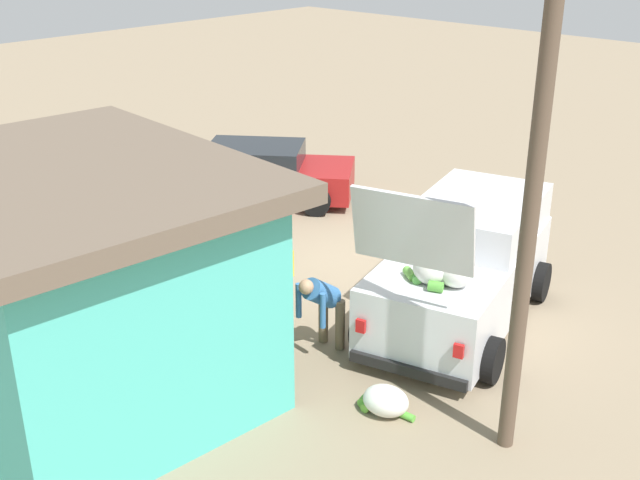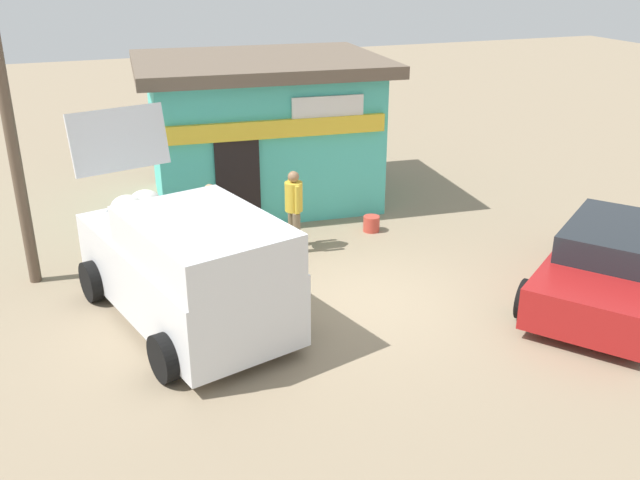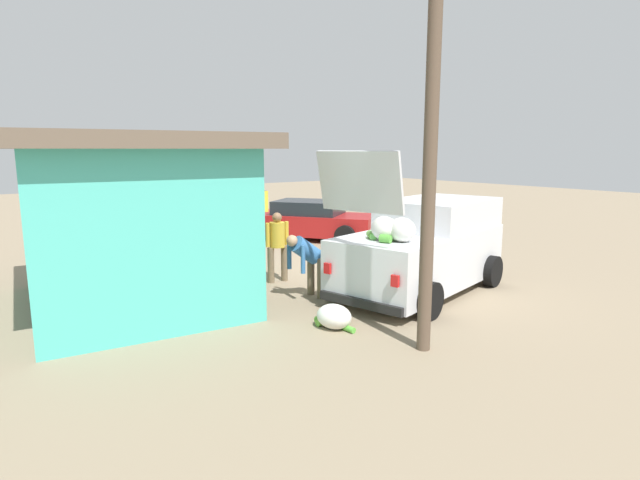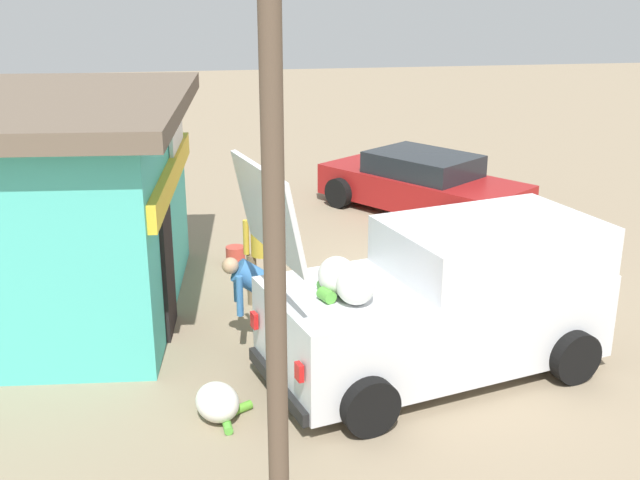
{
  "view_description": "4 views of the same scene",
  "coord_description": "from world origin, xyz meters",
  "px_view_note": "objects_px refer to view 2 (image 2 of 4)",
  "views": [
    {
      "loc": [
        -8.96,
        10.24,
        6.26
      ],
      "look_at": [
        -0.64,
        1.4,
        1.11
      ],
      "focal_mm": 44.03,
      "sensor_mm": 36.0,
      "label": 1
    },
    {
      "loc": [
        -4.26,
        -9.43,
        5.4
      ],
      "look_at": [
        -0.53,
        0.56,
        0.95
      ],
      "focal_mm": 39.18,
      "sensor_mm": 36.0,
      "label": 2
    },
    {
      "loc": [
        -10.18,
        8.18,
        2.96
      ],
      "look_at": [
        -0.66,
        1.47,
        0.9
      ],
      "focal_mm": 28.88,
      "sensor_mm": 36.0,
      "label": 3
    },
    {
      "loc": [
        -11.59,
        3.29,
        4.9
      ],
      "look_at": [
        -0.72,
        1.6,
        1.12
      ],
      "focal_mm": 44.09,
      "sensor_mm": 36.0,
      "label": 4
    }
  ],
  "objects_px": {
    "vendor_standing": "(294,205)",
    "unloaded_banana_pile": "(121,248)",
    "storefront_bar": "(261,129)",
    "paint_bucket": "(371,224)",
    "parked_sedan": "(614,263)",
    "delivery_van": "(187,265)",
    "customer_bending": "(215,215)"
  },
  "relations": [
    {
      "from": "vendor_standing",
      "to": "unloaded_banana_pile",
      "type": "bearing_deg",
      "value": 165.94
    },
    {
      "from": "storefront_bar",
      "to": "vendor_standing",
      "type": "height_order",
      "value": "storefront_bar"
    },
    {
      "from": "storefront_bar",
      "to": "paint_bucket",
      "type": "height_order",
      "value": "storefront_bar"
    },
    {
      "from": "parked_sedan",
      "to": "delivery_van",
      "type": "bearing_deg",
      "value": 166.43
    },
    {
      "from": "parked_sedan",
      "to": "vendor_standing",
      "type": "relative_size",
      "value": 2.94
    },
    {
      "from": "vendor_standing",
      "to": "paint_bucket",
      "type": "height_order",
      "value": "vendor_standing"
    },
    {
      "from": "delivery_van",
      "to": "customer_bending",
      "type": "height_order",
      "value": "delivery_van"
    },
    {
      "from": "unloaded_banana_pile",
      "to": "parked_sedan",
      "type": "bearing_deg",
      "value": -31.17
    },
    {
      "from": "storefront_bar",
      "to": "parked_sedan",
      "type": "relative_size",
      "value": 1.22
    },
    {
      "from": "storefront_bar",
      "to": "parked_sedan",
      "type": "height_order",
      "value": "storefront_bar"
    },
    {
      "from": "storefront_bar",
      "to": "delivery_van",
      "type": "relative_size",
      "value": 1.19
    },
    {
      "from": "customer_bending",
      "to": "storefront_bar",
      "type": "bearing_deg",
      "value": 59.2
    },
    {
      "from": "customer_bending",
      "to": "unloaded_banana_pile",
      "type": "bearing_deg",
      "value": 160.31
    },
    {
      "from": "paint_bucket",
      "to": "customer_bending",
      "type": "bearing_deg",
      "value": -177.36
    },
    {
      "from": "customer_bending",
      "to": "paint_bucket",
      "type": "distance_m",
      "value": 3.34
    },
    {
      "from": "unloaded_banana_pile",
      "to": "customer_bending",
      "type": "bearing_deg",
      "value": -19.69
    },
    {
      "from": "vendor_standing",
      "to": "unloaded_banana_pile",
      "type": "height_order",
      "value": "vendor_standing"
    },
    {
      "from": "paint_bucket",
      "to": "parked_sedan",
      "type": "bearing_deg",
      "value": -58.16
    },
    {
      "from": "unloaded_banana_pile",
      "to": "paint_bucket",
      "type": "distance_m",
      "value": 5.0
    },
    {
      "from": "delivery_van",
      "to": "paint_bucket",
      "type": "distance_m",
      "value": 4.94
    },
    {
      "from": "delivery_van",
      "to": "paint_bucket",
      "type": "height_order",
      "value": "delivery_van"
    },
    {
      "from": "vendor_standing",
      "to": "paint_bucket",
      "type": "distance_m",
      "value": 1.97
    },
    {
      "from": "delivery_van",
      "to": "unloaded_banana_pile",
      "type": "distance_m",
      "value": 3.11
    },
    {
      "from": "unloaded_banana_pile",
      "to": "delivery_van",
      "type": "bearing_deg",
      "value": -75.29
    },
    {
      "from": "parked_sedan",
      "to": "paint_bucket",
      "type": "relative_size",
      "value": 13.74
    },
    {
      "from": "customer_bending",
      "to": "delivery_van",
      "type": "bearing_deg",
      "value": -112.45
    },
    {
      "from": "delivery_van",
      "to": "vendor_standing",
      "type": "xyz_separation_m",
      "value": [
        2.43,
        2.12,
        -0.05
      ]
    },
    {
      "from": "storefront_bar",
      "to": "parked_sedan",
      "type": "bearing_deg",
      "value": -59.38
    },
    {
      "from": "customer_bending",
      "to": "vendor_standing",
      "type": "bearing_deg",
      "value": -7.15
    },
    {
      "from": "storefront_bar",
      "to": "delivery_van",
      "type": "xyz_separation_m",
      "value": [
        -2.69,
        -5.23,
        -0.7
      ]
    },
    {
      "from": "parked_sedan",
      "to": "paint_bucket",
      "type": "distance_m",
      "value": 4.83
    },
    {
      "from": "vendor_standing",
      "to": "storefront_bar",
      "type": "bearing_deg",
      "value": 85.08
    }
  ]
}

